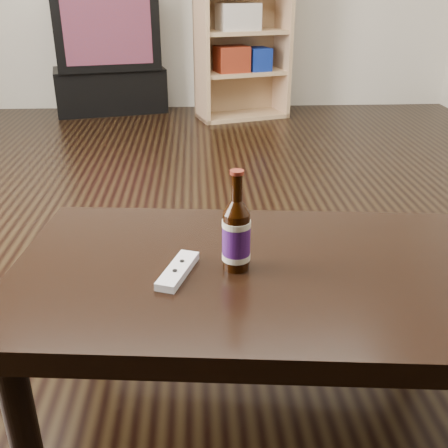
{
  "coord_description": "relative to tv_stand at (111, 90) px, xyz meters",
  "views": [
    {
      "loc": [
        0.09,
        -2.08,
        1.11
      ],
      "look_at": [
        0.15,
        -0.94,
        0.58
      ],
      "focal_mm": 42.0,
      "sensor_mm": 36.0,
      "label": 1
    }
  ],
  "objects": [
    {
      "name": "bookshelf",
      "position": [
        1.17,
        -0.29,
        0.55
      ],
      "size": [
        0.84,
        0.56,
        1.43
      ],
      "rotation": [
        0.0,
        0.0,
        0.3
      ],
      "color": "tan",
      "rests_on": "floor"
    },
    {
      "name": "tv",
      "position": [
        0.0,
        -0.0,
        0.53
      ],
      "size": [
        0.98,
        0.74,
        0.66
      ],
      "rotation": [
        0.0,
        0.0,
        0.23
      ],
      "color": "black",
      "rests_on": "tv_stand"
    },
    {
      "name": "coffee_table",
      "position": [
        0.92,
        -3.8,
        0.2
      ],
      "size": [
        1.28,
        0.83,
        0.46
      ],
      "rotation": [
        0.0,
        0.0,
        -0.1
      ],
      "color": "black",
      "rests_on": "floor"
    },
    {
      "name": "beer_bottle",
      "position": [
        0.87,
        -3.81,
        0.35
      ],
      "size": [
        0.09,
        0.09,
        0.26
      ],
      "rotation": [
        0.0,
        0.0,
        0.26
      ],
      "color": "black",
      "rests_on": "coffee_table"
    },
    {
      "name": "remote",
      "position": [
        0.73,
        -3.83,
        0.27
      ],
      "size": [
        0.11,
        0.18,
        0.02
      ],
      "rotation": [
        0.0,
        0.0,
        -0.34
      ],
      "color": "silver",
      "rests_on": "coffee_table"
    },
    {
      "name": "tv_stand",
      "position": [
        0.0,
        0.0,
        0.0
      ],
      "size": [
        1.06,
        0.7,
        0.39
      ],
      "primitive_type": "cube",
      "rotation": [
        0.0,
        0.0,
        0.23
      ],
      "color": "black",
      "rests_on": "floor"
    },
    {
      "name": "floor",
      "position": [
        0.69,
        -2.86,
        -0.2
      ],
      "size": [
        5.0,
        6.0,
        0.01
      ],
      "primitive_type": "cube",
      "color": "black",
      "rests_on": "ground"
    }
  ]
}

